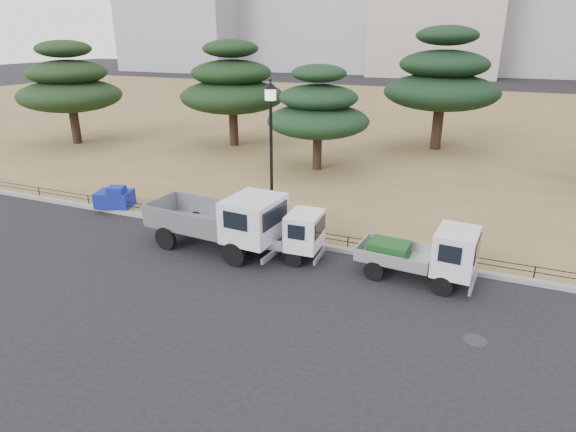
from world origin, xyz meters
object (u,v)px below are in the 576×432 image
at_px(truck_large, 222,218).
at_px(tarp_pile, 115,198).
at_px(truck_kei_rear, 425,254).
at_px(truck_kei_front, 283,234).
at_px(street_lamp, 271,134).

xyz_separation_m(truck_large, tarp_pile, (-6.46, 1.80, -0.66)).
bearing_deg(truck_large, truck_kei_rear, 7.85).
relative_size(truck_kei_front, tarp_pile, 1.90).
bearing_deg(tarp_pile, truck_large, -15.59).
height_order(truck_kei_front, tarp_pile, truck_kei_front).
bearing_deg(truck_kei_rear, truck_kei_front, -174.08).
relative_size(truck_large, street_lamp, 0.91).
distance_m(truck_kei_front, truck_kei_rear, 4.76).
height_order(street_lamp, tarp_pile, street_lamp).
relative_size(truck_kei_front, truck_kei_rear, 0.90).
bearing_deg(truck_large, truck_kei_front, 12.31).
distance_m(truck_kei_rear, street_lamp, 6.70).
distance_m(truck_large, tarp_pile, 6.74).
distance_m(truck_large, truck_kei_rear, 6.98).
distance_m(truck_large, street_lamp, 3.45).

